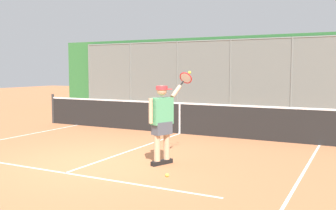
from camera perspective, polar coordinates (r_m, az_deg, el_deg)
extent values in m
plane|color=#B76B42|center=(8.22, -10.94, -8.50)|extent=(60.00, 60.00, 0.00)
cube|color=white|center=(7.57, -15.10, -9.77)|extent=(6.25, 0.05, 0.01)
cube|color=white|center=(6.24, 17.55, -13.08)|extent=(0.05, 9.21, 0.01)
cube|color=white|center=(9.54, -4.79, -6.49)|extent=(0.05, 5.06, 0.01)
cylinder|color=slate|center=(15.57, 17.93, 3.77)|extent=(0.07, 0.07, 3.22)
cylinder|color=slate|center=(16.14, 9.26, 4.00)|extent=(0.07, 0.07, 3.22)
cylinder|color=slate|center=(17.06, 1.35, 4.13)|extent=(0.07, 0.07, 3.22)
cylinder|color=slate|center=(18.26, -5.64, 4.17)|extent=(0.07, 0.07, 3.22)
cylinder|color=slate|center=(19.70, -11.69, 4.17)|extent=(0.07, 0.07, 3.22)
cylinder|color=slate|center=(16.19, 9.34, 9.56)|extent=(14.76, 0.05, 0.05)
cube|color=slate|center=(16.14, 9.26, 4.00)|extent=(14.76, 0.02, 3.22)
cube|color=#2D6B33|center=(16.76, 9.95, 4.27)|extent=(17.76, 0.90, 3.36)
cube|color=silver|center=(16.08, 8.98, -1.49)|extent=(15.76, 0.18, 0.15)
cylinder|color=#2D2D2D|center=(14.59, -16.78, -0.51)|extent=(0.09, 0.09, 1.07)
cube|color=black|center=(11.66, 1.77, -2.08)|extent=(10.19, 0.02, 0.91)
cube|color=white|center=(11.61, 1.78, 0.27)|extent=(10.19, 0.04, 0.05)
cube|color=white|center=(11.66, 1.77, -2.08)|extent=(0.05, 0.04, 0.91)
cube|color=black|center=(7.87, -1.64, -8.69)|extent=(0.20, 0.28, 0.09)
cylinder|color=tan|center=(7.78, -1.64, -5.69)|extent=(0.13, 0.13, 0.75)
cube|color=black|center=(8.03, -0.21, -8.40)|extent=(0.20, 0.28, 0.09)
cylinder|color=tan|center=(7.94, -0.22, -5.46)|extent=(0.13, 0.13, 0.75)
cube|color=#474C56|center=(7.81, -0.93, -3.45)|extent=(0.35, 0.45, 0.26)
cube|color=#4C9E6B|center=(7.77, -0.93, -0.89)|extent=(0.37, 0.51, 0.54)
cylinder|color=tan|center=(7.58, -2.59, -0.88)|extent=(0.08, 0.08, 0.50)
cylinder|color=tan|center=(8.06, 1.21, 2.02)|extent=(0.11, 0.37, 0.28)
sphere|color=tan|center=(7.73, -0.93, 2.16)|extent=(0.21, 0.21, 0.21)
cylinder|color=red|center=(7.73, -0.93, 2.58)|extent=(0.31, 0.31, 0.08)
cube|color=red|center=(7.80, -0.29, 2.38)|extent=(0.23, 0.24, 0.02)
cylinder|color=black|center=(8.26, 2.04, 3.18)|extent=(0.04, 0.17, 0.13)
torus|color=red|center=(8.42, 2.67, 4.06)|extent=(0.31, 0.20, 0.26)
cylinder|color=silver|center=(8.42, 2.67, 4.06)|extent=(0.26, 0.16, 0.21)
sphere|color=#CCDB33|center=(8.57, 3.25, 4.87)|extent=(0.07, 0.07, 0.07)
sphere|color=#D6E042|center=(7.06, -0.14, -10.41)|extent=(0.07, 0.07, 0.07)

